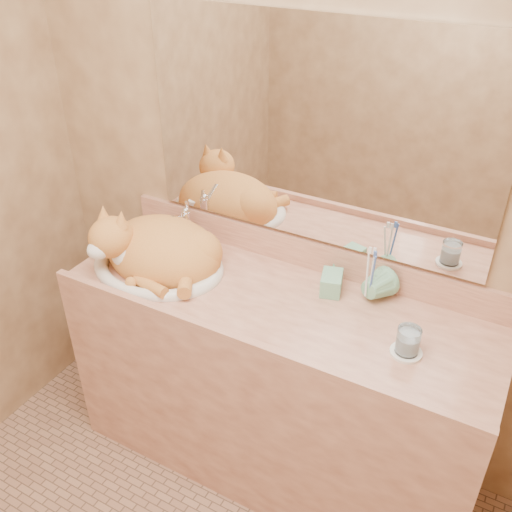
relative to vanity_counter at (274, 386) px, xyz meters
The scene contains 12 objects.
wall_back 0.87m from the vanity_counter, 90.00° to the left, with size 2.40×0.02×2.50m, color brown.
vanity_counter is the anchor object (origin of this frame).
mirror 1.00m from the vanity_counter, 90.00° to the left, with size 1.30×0.02×0.80m, color white.
sink_basin 0.72m from the vanity_counter, behind, with size 0.53×0.44×0.17m, color white, non-canonical shape.
faucet 0.75m from the vanity_counter, 160.22° to the left, with size 0.05×0.13×0.18m, color silver, non-canonical shape.
cat 0.73m from the vanity_counter, behind, with size 0.48×0.40×0.26m, color #BF6D2C, non-canonical shape.
soap_dispenser 0.54m from the vanity_counter, 32.29° to the left, with size 0.07×0.08×0.17m, color #76BC95.
toothbrush_cup 0.58m from the vanity_counter, 26.67° to the left, with size 0.11×0.11×0.11m, color #76BC95.
toothbrushes 0.65m from the vanity_counter, 26.67° to the left, with size 0.04×0.04×0.24m, color white, non-canonical shape.
saucer 0.65m from the vanity_counter, ahead, with size 0.10×0.10×0.01m, color white.
water_glass 0.69m from the vanity_counter, ahead, with size 0.08×0.08×0.09m, color white.
lotion_bottle 0.77m from the vanity_counter, 165.30° to the left, with size 0.04×0.04×0.11m, color white.
Camera 1 is at (0.72, -0.75, 2.10)m, focal length 40.00 mm.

